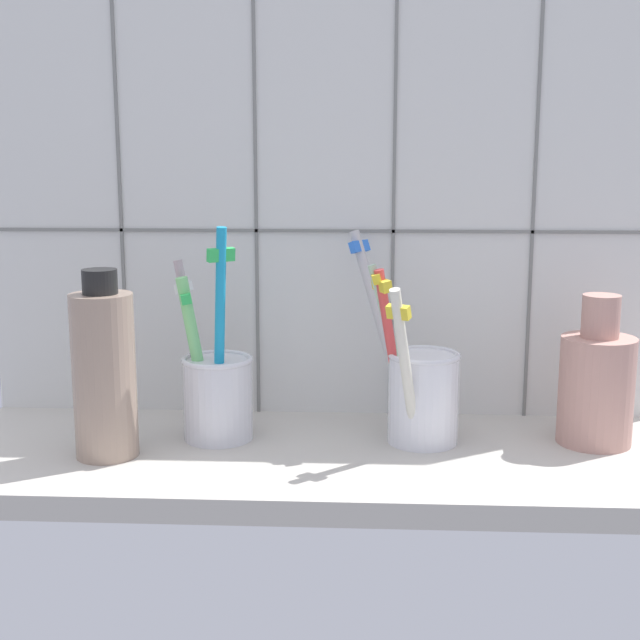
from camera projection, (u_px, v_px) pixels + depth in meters
counter_slab at (318, 462)px, 74.26cm from camera, size 64.00×22.00×2.00cm
tile_wall_back at (325, 199)px, 81.88cm from camera, size 64.00×2.20×45.00cm
toothbrush_cup_left at (216, 389)px, 76.34cm from camera, size 6.98×6.27×18.88cm
toothbrush_cup_right at (419, 388)px, 75.49cm from camera, size 9.99×12.81×17.98cm
ceramic_vase at (597, 384)px, 75.07cm from camera, size 6.37×6.37×13.05cm
soap_bottle at (104, 372)px, 71.60cm from camera, size 5.18×5.18×15.67cm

